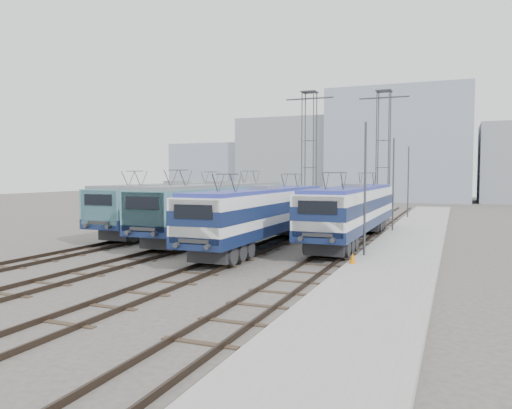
% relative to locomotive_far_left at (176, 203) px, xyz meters
% --- Properties ---
extents(ground, '(160.00, 160.00, 0.00)m').
position_rel_locomotive_far_left_xyz_m(ground, '(6.75, -9.32, -2.25)').
color(ground, '#514C47').
extents(platform, '(4.00, 70.00, 0.30)m').
position_rel_locomotive_far_left_xyz_m(platform, '(16.95, -1.32, -2.10)').
color(platform, '#9E9E99').
rests_on(platform, ground).
extents(locomotive_far_left, '(2.86, 18.06, 3.40)m').
position_rel_locomotive_far_left_xyz_m(locomotive_far_left, '(0.00, 0.00, 0.00)').
color(locomotive_far_left, '#121F46').
rests_on(locomotive_far_left, ground).
extents(locomotive_center_left, '(2.89, 18.23, 3.43)m').
position_rel_locomotive_far_left_xyz_m(locomotive_center_left, '(4.50, -1.95, 0.02)').
color(locomotive_center_left, '#121F46').
rests_on(locomotive_center_left, ground).
extents(locomotive_center_right, '(2.74, 17.29, 3.25)m').
position_rel_locomotive_far_left_xyz_m(locomotive_center_right, '(9.00, -5.06, -0.04)').
color(locomotive_center_right, '#121F46').
rests_on(locomotive_center_right, ground).
extents(locomotive_far_right, '(2.79, 17.61, 3.31)m').
position_rel_locomotive_far_left_xyz_m(locomotive_far_right, '(13.50, -0.92, 0.00)').
color(locomotive_far_right, '#121F46').
rests_on(locomotive_far_right, ground).
extents(catenary_tower_west, '(4.50, 1.20, 12.00)m').
position_rel_locomotive_far_left_xyz_m(catenary_tower_west, '(6.75, 12.68, 4.39)').
color(catenary_tower_west, '#3F4247').
rests_on(catenary_tower_west, ground).
extents(catenary_tower_east, '(4.50, 1.20, 12.00)m').
position_rel_locomotive_far_left_xyz_m(catenary_tower_east, '(13.25, 14.68, 4.39)').
color(catenary_tower_east, '#3F4247').
rests_on(catenary_tower_east, ground).
extents(mast_front, '(0.12, 0.12, 7.00)m').
position_rel_locomotive_far_left_xyz_m(mast_front, '(15.35, -7.32, 1.25)').
color(mast_front, '#3F4247').
rests_on(mast_front, ground).
extents(mast_mid, '(0.12, 0.12, 7.00)m').
position_rel_locomotive_far_left_xyz_m(mast_mid, '(15.35, 4.68, 1.25)').
color(mast_mid, '#3F4247').
rests_on(mast_mid, ground).
extents(mast_rear, '(0.12, 0.12, 7.00)m').
position_rel_locomotive_far_left_xyz_m(mast_rear, '(15.35, 16.68, 1.25)').
color(mast_rear, '#3F4247').
rests_on(mast_rear, ground).
extents(safety_cone, '(0.34, 0.34, 0.49)m').
position_rel_locomotive_far_left_xyz_m(safety_cone, '(15.25, -9.82, -1.71)').
color(safety_cone, '#D86A05').
rests_on(safety_cone, platform).
extents(building_west, '(18.00, 12.00, 14.00)m').
position_rel_locomotive_far_left_xyz_m(building_west, '(-7.25, 52.68, 4.75)').
color(building_west, '#8B929D').
rests_on(building_west, ground).
extents(building_center, '(22.00, 14.00, 18.00)m').
position_rel_locomotive_far_left_xyz_m(building_center, '(10.75, 52.68, 6.75)').
color(building_center, '#94A0B4').
rests_on(building_center, ground).
extents(building_far_west, '(14.00, 10.00, 10.00)m').
position_rel_locomotive_far_left_xyz_m(building_far_west, '(-23.25, 52.68, 2.75)').
color(building_far_west, '#94A0B4').
rests_on(building_far_west, ground).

